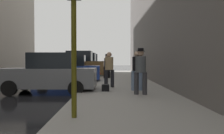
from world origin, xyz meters
name	(u,v)px	position (x,y,z in m)	size (l,w,h in m)	color
sidewalk	(124,91)	(6.00, 0.00, 0.07)	(4.00, 40.00, 0.15)	gray
parked_gray_coupe	(49,74)	(2.65, -0.17, 0.85)	(4.23, 2.12, 1.79)	slate
parked_blue_sedan	(68,70)	(2.65, 4.84, 0.85)	(4.24, 2.14, 1.79)	navy
parked_bronze_suv	(78,65)	(2.65, 9.94, 1.03)	(4.65, 2.17, 2.25)	brown
parked_black_suv	(84,64)	(2.65, 15.54, 1.03)	(4.67, 2.20, 2.25)	black
parked_white_van	(88,64)	(2.65, 20.35, 1.03)	(4.62, 2.10, 2.25)	silver
fire_hydrant	(98,73)	(4.45, 7.58, 0.50)	(0.42, 0.22, 0.70)	red
traffic_light	(74,3)	(4.50, -5.55, 2.76)	(0.32, 0.32, 3.60)	#514C0F
pedestrian_in_tan_coat	(109,68)	(5.31, 0.84, 1.10)	(0.53, 0.50, 1.71)	black
pedestrian_in_jeans	(137,68)	(6.52, -0.42, 1.10)	(0.51, 0.42, 1.71)	#728CB2
pedestrian_with_fedora	(107,65)	(5.15, 7.05, 1.14)	(0.50, 0.40, 1.78)	black
pedestrian_with_beanie	(141,69)	(6.51, -1.75, 1.14)	(0.53, 0.48, 1.78)	#333338
duffel_bag	(106,88)	(5.15, -0.61, 0.29)	(0.32, 0.44, 0.28)	black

